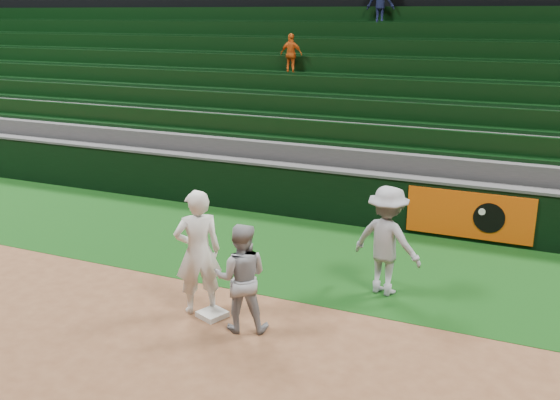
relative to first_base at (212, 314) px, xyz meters
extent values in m
plane|color=brown|center=(0.28, 0.13, -0.04)|extent=(70.00, 70.00, 0.00)
cube|color=black|center=(0.28, 3.13, -0.04)|extent=(36.00, 4.20, 0.01)
cube|color=silver|center=(0.00, 0.00, 0.00)|extent=(0.51, 0.51, 0.09)
imported|color=white|center=(-0.28, 0.10, 0.98)|extent=(0.89, 0.86, 2.06)
imported|color=#93959C|center=(0.62, -0.16, 0.81)|extent=(1.00, 0.90, 1.71)
imported|color=#91949E|center=(2.30, 1.99, 0.92)|extent=(1.37, 0.99, 1.91)
cube|color=black|center=(0.28, 5.33, 0.56)|extent=(36.00, 0.35, 1.20)
cube|color=#D84C0A|center=(3.28, 5.14, 0.56)|extent=(2.60, 0.05, 1.00)
cylinder|color=black|center=(3.68, 5.11, 0.56)|extent=(0.64, 0.02, 0.64)
cylinder|color=white|center=(3.53, 5.09, 0.68)|extent=(0.14, 0.02, 0.14)
cube|color=#424244|center=(0.28, 5.33, 1.18)|extent=(36.00, 0.40, 0.06)
cube|color=#353537|center=(0.28, 6.06, 0.78)|extent=(36.00, 0.85, 1.65)
cube|color=black|center=(0.28, 6.31, 1.86)|extent=(36.00, 0.14, 0.50)
cube|color=black|center=(0.28, 6.14, 1.65)|extent=(36.00, 0.45, 0.08)
cube|color=#353537|center=(0.28, 6.91, 1.01)|extent=(36.00, 0.85, 2.10)
cube|color=black|center=(0.28, 7.16, 2.31)|extent=(36.00, 0.14, 0.50)
cube|color=black|center=(0.28, 6.99, 2.10)|extent=(36.00, 0.45, 0.08)
cube|color=#353537|center=(0.28, 7.76, 1.23)|extent=(36.00, 0.85, 2.55)
cube|color=black|center=(0.28, 8.01, 2.76)|extent=(36.00, 0.14, 0.50)
cube|color=black|center=(0.28, 7.84, 2.55)|extent=(36.00, 0.45, 0.08)
cube|color=#353537|center=(0.28, 8.61, 1.46)|extent=(36.00, 0.85, 3.00)
cube|color=black|center=(0.28, 8.86, 3.21)|extent=(36.00, 0.14, 0.50)
cube|color=black|center=(0.28, 8.69, 3.00)|extent=(36.00, 0.45, 0.08)
cube|color=#353537|center=(0.28, 9.46, 1.68)|extent=(36.00, 0.85, 3.45)
cube|color=black|center=(0.28, 9.71, 3.66)|extent=(36.00, 0.14, 0.50)
cube|color=black|center=(0.28, 9.54, 3.45)|extent=(36.00, 0.45, 0.08)
cube|color=#353537|center=(0.28, 10.31, 1.91)|extent=(36.00, 0.85, 3.90)
cube|color=black|center=(0.28, 10.56, 4.11)|extent=(36.00, 0.14, 0.50)
cube|color=black|center=(0.28, 10.39, 3.90)|extent=(36.00, 0.45, 0.08)
cube|color=#353537|center=(0.28, 11.16, 2.13)|extent=(36.00, 0.85, 4.35)
cube|color=black|center=(0.28, 11.41, 4.56)|extent=(36.00, 0.14, 0.50)
cube|color=black|center=(0.28, 11.24, 4.35)|extent=(36.00, 0.45, 0.08)
imported|color=#CC5213|center=(-2.21, 8.56, 3.52)|extent=(0.67, 0.31, 1.13)
imported|color=black|center=(-0.41, 11.11, 4.95)|extent=(0.86, 0.54, 1.28)
camera|label=1|loc=(4.62, -7.84, 4.64)|focal=40.00mm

